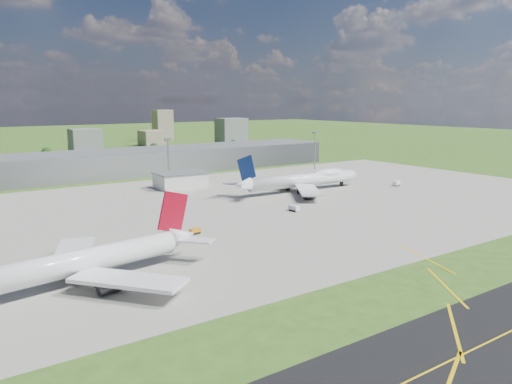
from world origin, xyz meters
TOP-DOWN VIEW (x-y plane):
  - ground at (0.00, 150.00)m, footprint 1400.00×1400.00m
  - apron at (10.00, 40.00)m, footprint 360.00×190.00m
  - terminal at (0.00, 165.00)m, footprint 300.00×42.00m
  - ops_building at (10.00, 100.00)m, footprint 26.00×16.00m
  - mast_center at (10.00, 115.00)m, footprint 3.50×2.00m
  - mast_east at (120.00, 115.00)m, footprint 3.50×2.00m
  - airliner_red_twin at (-77.58, -17.06)m, footprint 77.49×59.83m
  - airliner_blue_quad at (58.36, 53.98)m, footprint 80.43×63.08m
  - tug_yellow at (-28.79, 10.06)m, footprint 4.19×2.82m
  - van_white_near at (23.63, 18.69)m, footprint 2.53×5.04m
  - van_white_far at (111.34, 36.44)m, footprint 5.62×3.78m
  - bldg_c at (20.00, 310.00)m, footprint 26.00×20.00m
  - bldg_ce at (100.00, 350.00)m, footprint 22.00×24.00m
  - bldg_e at (180.00, 320.00)m, footprint 30.00×22.00m
  - bldg_tall_e at (140.00, 410.00)m, footprint 20.00×18.00m
  - tree_c at (-20.00, 280.00)m, footprint 8.10×8.10m
  - tree_e at (70.00, 275.00)m, footprint 7.65×7.65m
  - tree_far_e at (160.00, 285.00)m, footprint 6.30×6.30m

SIDE VIEW (x-z plane):
  - ground at x=0.00m, z-range 0.00..0.00m
  - apron at x=10.00m, z-range 0.00..0.08m
  - tug_yellow at x=-28.79m, z-range 0.03..1.94m
  - van_white_near at x=23.63m, z-range 0.01..2.52m
  - van_white_far at x=111.34m, z-range 0.01..2.65m
  - ops_building at x=10.00m, z-range 0.00..8.00m
  - tree_far_e at x=160.00m, z-range 0.68..8.38m
  - tree_e at x=70.00m, z-range 0.84..10.19m
  - airliner_red_twin at x=-77.58m, z-range -4.98..16.33m
  - tree_c at x=-20.00m, z-range 0.89..10.79m
  - airliner_blue_quad at x=58.36m, z-range -4.67..16.34m
  - terminal at x=0.00m, z-range 0.00..15.00m
  - bldg_ce at x=100.00m, z-range 0.00..16.00m
  - bldg_c at x=20.00m, z-range 0.00..22.00m
  - bldg_e at x=180.00m, z-range 0.00..28.00m
  - mast_center at x=10.00m, z-range 4.76..30.66m
  - mast_east at x=120.00m, z-range 4.76..30.66m
  - bldg_tall_e at x=140.00m, z-range 0.00..36.00m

